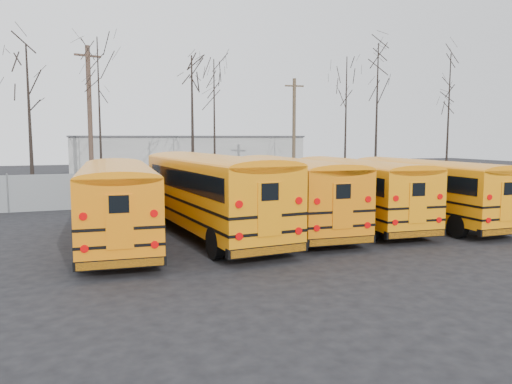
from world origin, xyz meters
name	(u,v)px	position (x,y,z in m)	size (l,w,h in m)	color
ground	(313,240)	(0.00, 0.00, 0.00)	(120.00, 120.00, 0.00)	black
fence	(225,186)	(0.00, 12.00, 1.00)	(40.00, 0.04, 2.00)	gray
distant_building	(186,157)	(2.00, 32.00, 2.00)	(22.00, 8.00, 4.00)	beige
bus_a	(117,196)	(-7.21, 1.91, 1.82)	(3.30, 11.25, 3.11)	black
bus_b	(210,188)	(-3.52, 2.25, 1.97)	(3.80, 12.21, 3.37)	black
bus_c	(290,187)	(0.14, 2.51, 1.84)	(3.16, 11.33, 3.14)	black
bus_d	(356,186)	(3.45, 2.53, 1.78)	(3.21, 10.98, 3.03)	black
bus_e	(426,186)	(6.72, 1.76, 1.75)	(2.53, 10.73, 3.00)	black
utility_pole_left	(90,119)	(-7.48, 18.83, 5.19)	(1.75, 0.70, 10.11)	#4C372B
utility_pole_right	(294,133)	(7.28, 17.77, 4.32)	(1.50, 0.26, 8.41)	brown
tree_1	(30,125)	(-11.02, 15.73, 4.72)	(0.26, 0.26, 9.43)	black
tree_2	(100,119)	(-6.94, 16.93, 5.19)	(0.26, 0.26, 10.37)	black
tree_3	(192,126)	(-0.95, 16.33, 4.72)	(0.26, 0.26, 9.45)	black
tree_4	(214,126)	(1.05, 17.99, 4.78)	(0.26, 0.26, 9.55)	black
tree_5	(346,123)	(11.13, 16.65, 5.04)	(0.26, 0.26, 10.08)	black
tree_6	(377,115)	(14.71, 17.87, 5.75)	(0.26, 0.26, 11.50)	black
tree_7	(448,121)	(19.18, 14.68, 5.22)	(0.26, 0.26, 10.44)	black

